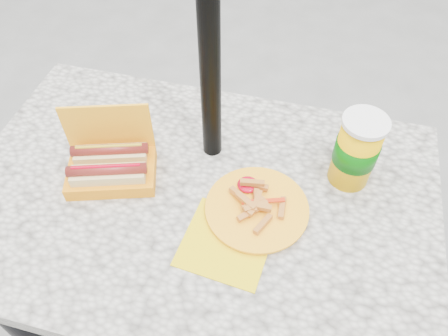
% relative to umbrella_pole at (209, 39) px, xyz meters
% --- Properties ---
extents(ground, '(60.00, 60.00, 0.00)m').
position_rel_umbrella_pole_xyz_m(ground, '(0.00, -0.16, -1.10)').
color(ground, slate).
extents(picnic_table, '(1.20, 0.80, 0.75)m').
position_rel_umbrella_pole_xyz_m(picnic_table, '(0.00, -0.16, -0.46)').
color(picnic_table, beige).
rests_on(picnic_table, ground).
extents(umbrella_pole, '(0.05, 0.05, 2.20)m').
position_rel_umbrella_pole_xyz_m(umbrella_pole, '(0.00, 0.00, 0.00)').
color(umbrella_pole, black).
rests_on(umbrella_pole, ground).
extents(hotdog_box, '(0.25, 0.21, 0.18)m').
position_rel_umbrella_pole_xyz_m(hotdog_box, '(-0.22, -0.15, -0.31)').
color(hotdog_box, '#FFA817').
rests_on(hotdog_box, picnic_table).
extents(fries_plate, '(0.28, 0.34, 0.05)m').
position_rel_umbrella_pole_xyz_m(fries_plate, '(0.15, -0.18, -0.34)').
color(fries_plate, yellow).
rests_on(fries_plate, picnic_table).
extents(soda_cup, '(0.11, 0.11, 0.20)m').
position_rel_umbrella_pole_xyz_m(soda_cup, '(0.36, -0.01, -0.25)').
color(soda_cup, '#FFB900').
rests_on(soda_cup, picnic_table).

